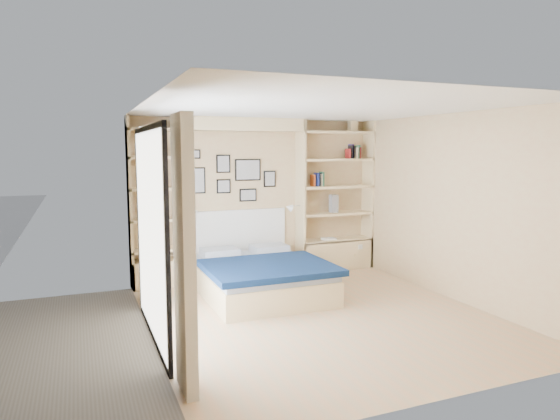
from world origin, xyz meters
name	(u,v)px	position (x,y,z in m)	size (l,w,h in m)	color
ground	(318,315)	(0.00, 0.00, 0.00)	(4.50, 4.50, 0.00)	tan
room_shell	(248,215)	(-0.39, 1.52, 1.08)	(4.50, 4.50, 4.50)	tan
bed	(260,276)	(-0.36, 1.11, 0.27)	(1.66, 2.16, 1.07)	#E3C48A
photo_gallery	(230,176)	(-0.45, 2.22, 1.60)	(1.48, 0.02, 0.82)	black
reading_lamps	(244,209)	(-0.30, 2.00, 1.10)	(1.92, 0.12, 0.15)	silver
shelf_decor	(323,169)	(1.10, 2.07, 1.69)	(3.48, 0.23, 2.03)	#9D3E17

